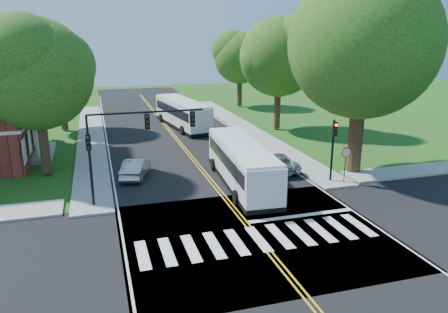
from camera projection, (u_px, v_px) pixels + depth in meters
name	position (u px, v px, depth m)	size (l,w,h in m)	color
ground	(255.00, 235.00, 23.24)	(140.00, 140.00, 0.00)	#264E13
road	(186.00, 151.00, 39.84)	(14.00, 96.00, 0.01)	black
cross_road	(255.00, 235.00, 23.24)	(60.00, 12.00, 0.01)	black
center_line	(178.00, 140.00, 43.52)	(0.36, 70.00, 0.01)	gold
edge_line_w	(108.00, 145.00, 41.66)	(0.12, 70.00, 0.01)	silver
edge_line_e	(242.00, 136.00, 45.38)	(0.12, 70.00, 0.01)	silver
crosswalk	(258.00, 239.00, 22.78)	(12.60, 3.00, 0.01)	silver
stop_bar	(301.00, 215.00, 25.67)	(6.60, 0.40, 0.01)	silver
sidewalk_nw	(91.00, 139.00, 43.99)	(2.60, 40.00, 0.15)	gray
sidewalk_ne	(246.00, 129.00, 48.54)	(2.60, 40.00, 0.15)	gray
tree_ne_big	(363.00, 44.00, 31.00)	(10.80, 10.80, 14.91)	#301F13
tree_west_near	(36.00, 74.00, 30.93)	(8.00, 8.00, 11.40)	#301F13
tree_west_far	(59.00, 66.00, 45.97)	(7.60, 7.60, 10.67)	#301F13
tree_east_mid	(279.00, 57.00, 46.37)	(8.40, 8.40, 11.93)	#301F13
tree_east_far	(240.00, 58.00, 61.66)	(7.20, 7.20, 10.34)	#301F13
signal_nw	(128.00, 136.00, 26.36)	(7.15, 0.46, 5.66)	black
signal_ne	(333.00, 142.00, 30.61)	(0.30, 0.46, 4.40)	black
stop_sign	(346.00, 156.00, 30.66)	(0.76, 0.08, 2.53)	black
bus_lead	(242.00, 163.00, 30.49)	(3.38, 11.68, 2.98)	silver
bus_follow	(182.00, 113.00, 49.23)	(4.33, 12.19, 3.09)	silver
hatchback	(136.00, 168.00, 32.32)	(1.50, 4.30, 1.42)	#A8ABAF
suv	(276.00, 162.00, 33.99)	(2.23, 4.85, 1.35)	silver
dark_sedan	(239.00, 136.00, 42.75)	(1.64, 4.02, 1.17)	black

